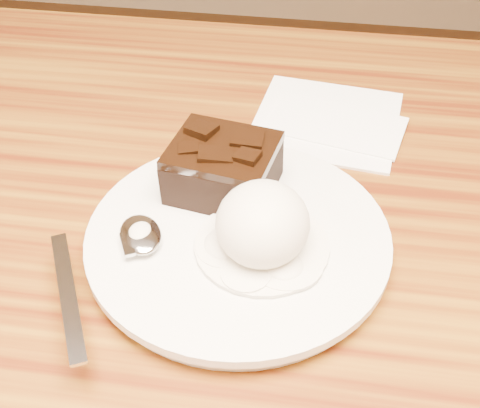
# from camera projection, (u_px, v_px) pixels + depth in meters

# --- Properties ---
(plate) EXTENTS (0.23, 0.23, 0.02)m
(plate) POSITION_uv_depth(u_px,v_px,m) (238.00, 242.00, 0.50)
(plate) COLOR white
(plate) RESTS_ON dining_table
(brownie) EXTENTS (0.09, 0.08, 0.04)m
(brownie) POSITION_uv_depth(u_px,v_px,m) (223.00, 171.00, 0.51)
(brownie) COLOR black
(brownie) RESTS_ON plate
(ice_cream_scoop) EXTENTS (0.07, 0.07, 0.06)m
(ice_cream_scoop) POSITION_uv_depth(u_px,v_px,m) (263.00, 224.00, 0.46)
(ice_cream_scoop) COLOR white
(ice_cream_scoop) RESTS_ON plate
(melt_puddle) EXTENTS (0.10, 0.10, 0.00)m
(melt_puddle) POSITION_uv_depth(u_px,v_px,m) (262.00, 246.00, 0.48)
(melt_puddle) COLOR white
(melt_puddle) RESTS_ON plate
(spoon) EXTENTS (0.11, 0.17, 0.01)m
(spoon) POSITION_uv_depth(u_px,v_px,m) (141.00, 236.00, 0.48)
(spoon) COLOR silver
(spoon) RESTS_ON plate
(napkin) EXTENTS (0.15, 0.15, 0.01)m
(napkin) POSITION_uv_depth(u_px,v_px,m) (326.00, 120.00, 0.63)
(napkin) COLOR white
(napkin) RESTS_ON dining_table
(crumb_a) EXTENTS (0.01, 0.01, 0.00)m
(crumb_a) POSITION_uv_depth(u_px,v_px,m) (243.00, 248.00, 0.47)
(crumb_a) COLOR black
(crumb_a) RESTS_ON plate
(crumb_b) EXTENTS (0.01, 0.01, 0.00)m
(crumb_b) POSITION_uv_depth(u_px,v_px,m) (237.00, 215.00, 0.50)
(crumb_b) COLOR black
(crumb_b) RESTS_ON plate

